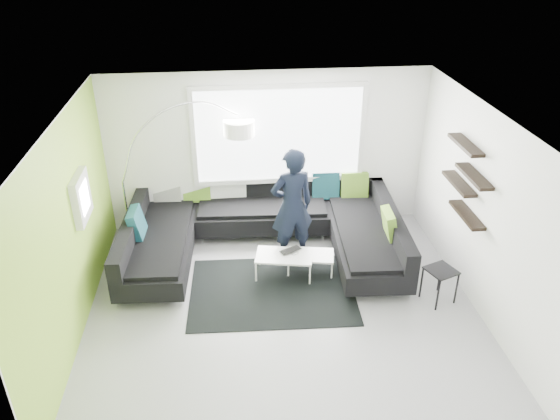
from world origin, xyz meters
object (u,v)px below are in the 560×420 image
at_px(sectional_sofa, 263,235).
at_px(laptop, 292,252).
at_px(coffee_table, 297,263).
at_px(side_table, 439,285).
at_px(person, 292,206).
at_px(arc_lamp, 123,182).

bearing_deg(sectional_sofa, laptop, -47.78).
relative_size(sectional_sofa, coffee_table, 4.03).
relative_size(side_table, person, 0.28).
bearing_deg(arc_lamp, sectional_sofa, -23.89).
bearing_deg(side_table, sectional_sofa, 149.57).
xyz_separation_m(side_table, person, (-1.98, 1.36, 0.69)).
height_order(sectional_sofa, person, person).
distance_m(coffee_table, laptop, 0.21).
xyz_separation_m(sectional_sofa, person, (0.46, -0.08, 0.54)).
xyz_separation_m(sectional_sofa, side_table, (2.44, -1.43, -0.15)).
height_order(arc_lamp, person, arc_lamp).
bearing_deg(sectional_sofa, arc_lamp, 169.03).
distance_m(coffee_table, person, 0.90).
height_order(side_table, laptop, side_table).
relative_size(person, laptop, 4.69).
relative_size(sectional_sofa, arc_lamp, 1.87).
height_order(sectional_sofa, side_table, sectional_sofa).
bearing_deg(laptop, person, 57.03).
bearing_deg(person, coffee_table, 81.13).
bearing_deg(person, sectional_sofa, -23.13).
bearing_deg(coffee_table, side_table, -13.83).
bearing_deg(coffee_table, person, 105.76).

